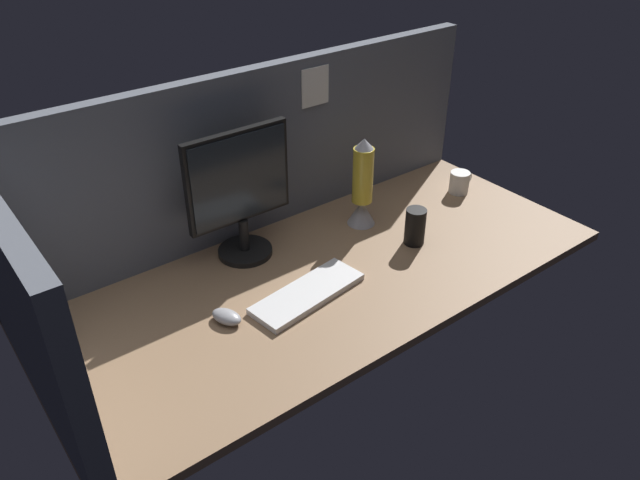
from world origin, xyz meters
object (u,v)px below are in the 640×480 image
object	(u,v)px
mug_ceramic_white	(460,182)
mouse	(227,317)
monitor	(240,191)
lava_lamp	(362,189)
keyboard	(308,293)
mug_black_travel	(415,226)

from	to	relation	value
mug_ceramic_white	mouse	bearing A→B (deg)	-173.48
monitor	lava_lamp	size ratio (longest dim) A/B	1.32
keyboard	mouse	xyz separation A→B (cm)	(-25.27, 4.62, 0.70)
mug_ceramic_white	mug_black_travel	bearing A→B (deg)	-158.72
lava_lamp	mouse	bearing A→B (deg)	-164.63
monitor	mug_ceramic_white	size ratio (longest dim) A/B	4.02
keyboard	lava_lamp	world-z (taller)	lava_lamp
keyboard	lava_lamp	xyz separation A→B (cm)	(40.85, 22.80, 12.71)
mouse	monitor	bearing A→B (deg)	29.82
mug_black_travel	lava_lamp	distance (cm)	22.92
mug_ceramic_white	mug_black_travel	world-z (taller)	mug_black_travel
keyboard	mug_ceramic_white	size ratio (longest dim) A/B	3.44
mug_ceramic_white	lava_lamp	xyz separation A→B (cm)	(-45.75, 5.39, 9.42)
mug_ceramic_white	mug_black_travel	distance (cm)	43.02
mouse	mug_ceramic_white	bearing A→B (deg)	-13.99
monitor	lava_lamp	xyz separation A→B (cm)	(43.45, -9.15, -9.66)
keyboard	mug_black_travel	distance (cm)	46.93
monitor	mug_black_travel	xyz separation A→B (cm)	(49.17, -30.13, -16.89)
lava_lamp	mug_ceramic_white	bearing A→B (deg)	-6.72
mug_black_travel	mug_ceramic_white	bearing A→B (deg)	21.28
monitor	mug_black_travel	bearing A→B (deg)	-31.50
mug_black_travel	keyboard	bearing A→B (deg)	-177.77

